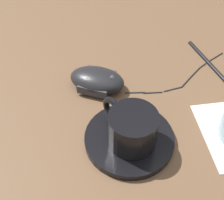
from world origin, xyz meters
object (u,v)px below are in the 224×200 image
coffee_cup (130,126)px  pen (210,62)px  saucer (129,139)px  computer_mouse (97,80)px

coffee_cup → pen: (0.09, -0.24, -0.04)m
saucer → pen: size_ratio=0.92×
saucer → pen: bearing=-70.3°
coffee_cup → computer_mouse: (0.14, -0.01, -0.02)m
pen → saucer: bearing=109.7°
computer_mouse → pen: 0.23m
pen → coffee_cup: bearing=109.9°
saucer → computer_mouse: (0.14, -0.01, 0.01)m
saucer → computer_mouse: computer_mouse is taller
saucer → pen: (0.09, -0.24, -0.00)m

